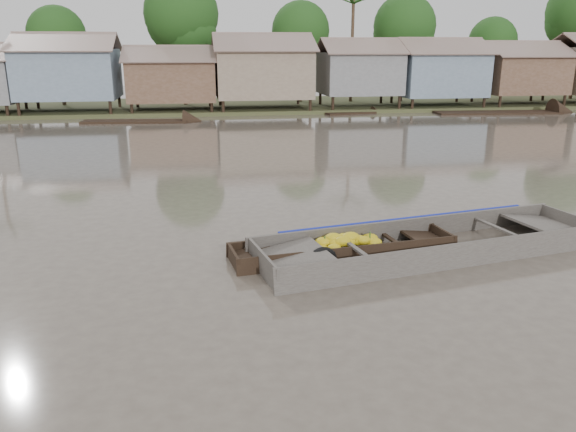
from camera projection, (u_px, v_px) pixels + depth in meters
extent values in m
plane|color=#52473F|center=(307.00, 264.00, 11.84)|extent=(120.00, 120.00, 0.00)
cube|color=#384723|center=(226.00, 107.00, 43.05)|extent=(120.00, 12.00, 0.50)
cube|color=slate|center=(69.00, 74.00, 37.38)|extent=(6.20, 5.20, 3.20)
cube|color=brown|center=(61.00, 42.00, 35.46)|extent=(6.60, 3.02, 1.28)
cube|color=brown|center=(70.00, 42.00, 38.11)|extent=(6.60, 3.02, 1.28)
cube|color=brown|center=(172.00, 81.00, 38.53)|extent=(5.80, 4.60, 2.70)
cube|color=brown|center=(169.00, 54.00, 36.84)|extent=(6.20, 2.67, 1.14)
cube|color=brown|center=(171.00, 53.00, 39.19)|extent=(6.20, 2.67, 1.14)
cube|color=#836F5B|center=(263.00, 73.00, 39.35)|extent=(6.50, 5.30, 3.30)
cube|color=brown|center=(265.00, 42.00, 37.39)|extent=(6.90, 3.08, 1.31)
cube|color=brown|center=(260.00, 42.00, 40.10)|extent=(6.90, 3.08, 1.31)
cube|color=slate|center=(359.00, 73.00, 40.42)|extent=(5.40, 4.70, 2.90)
cube|color=brown|center=(365.00, 46.00, 38.67)|extent=(5.80, 2.73, 1.17)
cube|color=brown|center=(355.00, 46.00, 41.07)|extent=(5.80, 2.73, 1.17)
cube|color=slate|center=(438.00, 74.00, 41.35)|extent=(6.00, 5.00, 3.10)
cube|color=brown|center=(448.00, 46.00, 39.50)|extent=(6.40, 2.90, 1.24)
cube|color=brown|center=(433.00, 46.00, 42.05)|extent=(6.40, 2.90, 1.24)
cube|color=brown|center=(519.00, 74.00, 42.35)|extent=(5.70, 4.90, 2.80)
cube|color=brown|center=(532.00, 49.00, 40.56)|extent=(6.10, 2.85, 1.21)
cube|color=brown|center=(513.00, 49.00, 43.07)|extent=(6.10, 2.85, 1.21)
cylinder|color=#473323|center=(61.00, 75.00, 41.48)|extent=(0.28, 0.28, 4.90)
sphere|color=#123A13|center=(57.00, 35.00, 40.67)|extent=(4.20, 4.20, 4.20)
cylinder|color=#473323|center=(184.00, 65.00, 41.69)|extent=(0.28, 0.28, 6.30)
sphere|color=#123A13|center=(181.00, 14.00, 40.65)|extent=(5.40, 5.40, 5.40)
cylinder|color=#473323|center=(300.00, 71.00, 44.14)|extent=(0.28, 0.28, 5.25)
sphere|color=#123A13|center=(301.00, 31.00, 43.28)|extent=(4.50, 4.50, 4.50)
cylinder|color=#473323|center=(402.00, 68.00, 44.35)|extent=(0.28, 0.28, 5.60)
sphere|color=#123A13|center=(404.00, 26.00, 43.43)|extent=(4.80, 4.80, 4.80)
cylinder|color=#473323|center=(489.00, 74.00, 46.65)|extent=(0.28, 0.28, 4.55)
sphere|color=#123A13|center=(493.00, 41.00, 45.90)|extent=(3.90, 3.90, 3.90)
cylinder|color=#473323|center=(575.00, 61.00, 46.46)|extent=(0.28, 0.28, 6.65)
cylinder|color=#473323|center=(352.00, 53.00, 43.87)|extent=(0.24, 0.24, 8.00)
cube|color=black|center=(343.00, 257.00, 12.48)|extent=(5.03, 1.61, 0.08)
cube|color=black|center=(335.00, 241.00, 12.91)|extent=(5.03, 0.82, 0.47)
cube|color=black|center=(353.00, 257.00, 11.93)|extent=(5.03, 0.82, 0.47)
cube|color=black|center=(442.00, 238.00, 13.11)|extent=(0.21, 1.10, 0.44)
cube|color=black|center=(426.00, 238.00, 12.97)|extent=(0.98, 1.05, 0.18)
cube|color=black|center=(234.00, 261.00, 11.73)|extent=(0.21, 1.10, 0.44)
cube|color=black|center=(254.00, 256.00, 11.84)|extent=(0.98, 1.05, 0.18)
cube|color=black|center=(293.00, 250.00, 12.07)|extent=(0.24, 1.06, 0.05)
cube|color=black|center=(392.00, 240.00, 12.72)|extent=(0.24, 1.06, 0.05)
ellipsoid|color=yellow|center=(337.00, 243.00, 12.25)|extent=(0.41, 0.31, 0.23)
ellipsoid|color=yellow|center=(318.00, 251.00, 12.05)|extent=(0.44, 0.33, 0.25)
ellipsoid|color=yellow|center=(329.00, 240.00, 12.54)|extent=(0.35, 0.26, 0.20)
ellipsoid|color=yellow|center=(334.00, 248.00, 12.07)|extent=(0.34, 0.26, 0.19)
ellipsoid|color=yellow|center=(322.00, 251.00, 12.07)|extent=(0.39, 0.30, 0.22)
ellipsoid|color=yellow|center=(312.00, 249.00, 12.15)|extent=(0.44, 0.33, 0.25)
ellipsoid|color=yellow|center=(352.00, 251.00, 12.15)|extent=(0.35, 0.27, 0.20)
ellipsoid|color=yellow|center=(358.00, 240.00, 12.41)|extent=(0.40, 0.30, 0.23)
ellipsoid|color=yellow|center=(349.00, 240.00, 12.78)|extent=(0.36, 0.28, 0.21)
ellipsoid|color=yellow|center=(333.00, 238.00, 12.32)|extent=(0.42, 0.32, 0.24)
ellipsoid|color=yellow|center=(309.00, 253.00, 12.15)|extent=(0.34, 0.26, 0.19)
ellipsoid|color=yellow|center=(340.00, 240.00, 12.46)|extent=(0.42, 0.32, 0.24)
ellipsoid|color=yellow|center=(363.00, 240.00, 12.79)|extent=(0.38, 0.29, 0.22)
ellipsoid|color=yellow|center=(350.00, 238.00, 12.36)|extent=(0.45, 0.34, 0.25)
ellipsoid|color=yellow|center=(344.00, 237.00, 12.43)|extent=(0.34, 0.25, 0.19)
ellipsoid|color=yellow|center=(348.00, 242.00, 12.30)|extent=(0.39, 0.30, 0.22)
ellipsoid|color=yellow|center=(334.00, 241.00, 12.55)|extent=(0.36, 0.27, 0.20)
ellipsoid|color=yellow|center=(335.00, 241.00, 12.50)|extent=(0.39, 0.30, 0.22)
ellipsoid|color=yellow|center=(364.00, 240.00, 12.34)|extent=(0.34, 0.26, 0.20)
ellipsoid|color=yellow|center=(348.00, 240.00, 12.74)|extent=(0.38, 0.29, 0.22)
ellipsoid|color=yellow|center=(370.00, 239.00, 12.76)|extent=(0.43, 0.33, 0.24)
ellipsoid|color=yellow|center=(307.00, 248.00, 12.28)|extent=(0.40, 0.30, 0.23)
ellipsoid|color=yellow|center=(343.00, 241.00, 12.20)|extent=(0.42, 0.32, 0.24)
ellipsoid|color=yellow|center=(323.00, 243.00, 12.29)|extent=(0.44, 0.33, 0.25)
ellipsoid|color=yellow|center=(315.00, 258.00, 11.93)|extent=(0.35, 0.26, 0.20)
ellipsoid|color=yellow|center=(374.00, 243.00, 12.46)|extent=(0.40, 0.31, 0.23)
cylinder|color=#3F6626|center=(325.00, 240.00, 12.22)|extent=(0.04, 0.04, 0.16)
cylinder|color=#3F6626|center=(351.00, 237.00, 12.39)|extent=(0.04, 0.04, 0.16)
cylinder|color=#3F6626|center=(370.00, 235.00, 12.52)|extent=(0.04, 0.04, 0.16)
torus|color=black|center=(348.00, 238.00, 13.07)|extent=(0.67, 0.25, 0.65)
torus|color=black|center=(323.00, 261.00, 11.66)|extent=(0.66, 0.25, 0.64)
cube|color=#3E3834|center=(430.00, 256.00, 12.58)|extent=(8.06, 3.14, 0.08)
cube|color=#3E3834|center=(408.00, 231.00, 13.36)|extent=(7.94, 1.67, 0.64)
cube|color=#3E3834|center=(458.00, 258.00, 11.63)|extent=(7.94, 1.67, 0.64)
cube|color=#3E3834|center=(569.00, 225.00, 13.77)|extent=(0.43, 1.94, 0.61)
cube|color=#3E3834|center=(547.00, 225.00, 13.53)|extent=(1.66, 1.92, 0.25)
cube|color=#3E3834|center=(262.00, 266.00, 11.21)|extent=(0.43, 1.94, 0.61)
cube|color=#3E3834|center=(294.00, 258.00, 11.41)|extent=(1.66, 1.92, 0.25)
cube|color=#3E3834|center=(355.00, 248.00, 11.85)|extent=(0.45, 1.87, 0.05)
cube|color=#3E3834|center=(501.00, 229.00, 13.07)|extent=(0.45, 1.87, 0.05)
cube|color=#665E54|center=(430.00, 253.00, 12.56)|extent=(6.18, 2.64, 0.02)
cube|color=#0F1C98|center=(407.00, 220.00, 13.35)|extent=(6.41, 1.31, 0.16)
torus|color=olive|center=(500.00, 248.00, 12.80)|extent=(0.45, 0.45, 0.06)
torus|color=olive|center=(500.00, 247.00, 12.78)|extent=(0.36, 0.36, 0.06)
cube|color=black|center=(351.00, 115.00, 38.62)|extent=(3.76, 1.65, 0.35)
cube|color=black|center=(497.00, 114.00, 38.94)|extent=(8.70, 2.57, 0.35)
cube|color=black|center=(135.00, 123.00, 34.26)|extent=(6.48, 2.01, 0.35)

